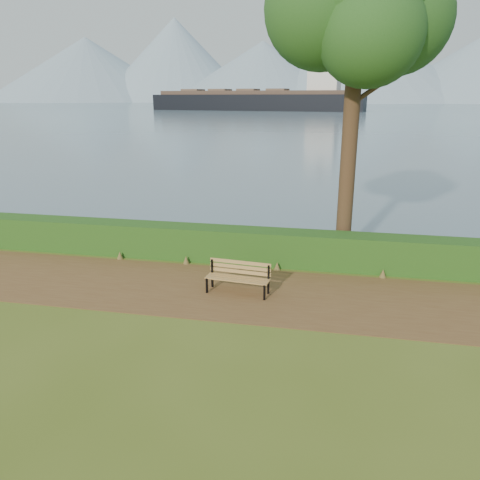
# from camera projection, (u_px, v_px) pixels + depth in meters

# --- Properties ---
(ground) EXTENTS (140.00, 140.00, 0.00)m
(ground) POSITION_uv_depth(u_px,v_px,m) (203.00, 294.00, 11.69)
(ground) COLOR #4D5D1A
(ground) RESTS_ON ground
(path) EXTENTS (40.00, 3.40, 0.01)m
(path) POSITION_uv_depth(u_px,v_px,m) (206.00, 289.00, 11.97)
(path) COLOR brown
(path) RESTS_ON ground
(hedge) EXTENTS (32.00, 0.85, 1.00)m
(hedge) POSITION_uv_depth(u_px,v_px,m) (227.00, 244.00, 13.98)
(hedge) COLOR #143F12
(hedge) RESTS_ON ground
(water) EXTENTS (700.00, 510.00, 0.00)m
(water) POSITION_uv_depth(u_px,v_px,m) (333.00, 105.00, 255.23)
(water) COLOR #44606E
(water) RESTS_ON ground
(mountains) EXTENTS (585.00, 190.00, 70.00)m
(mountains) POSITION_uv_depth(u_px,v_px,m) (326.00, 67.00, 385.63)
(mountains) COLOR #7992A1
(mountains) RESTS_ON ground
(bench) EXTENTS (1.63, 0.63, 0.80)m
(bench) POSITION_uv_depth(u_px,v_px,m) (239.00, 275.00, 11.67)
(bench) COLOR black
(bench) RESTS_ON ground
(tree) EXTENTS (4.93, 4.04, 9.59)m
(tree) POSITION_uv_depth(u_px,v_px,m) (359.00, 0.00, 12.11)
(tree) COLOR #3A2417
(tree) RESTS_ON ground
(cargo_ship) EXTENTS (75.04, 23.58, 22.51)m
(cargo_ship) POSITION_uv_depth(u_px,v_px,m) (262.00, 101.00, 160.47)
(cargo_ship) COLOR black
(cargo_ship) RESTS_ON ground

